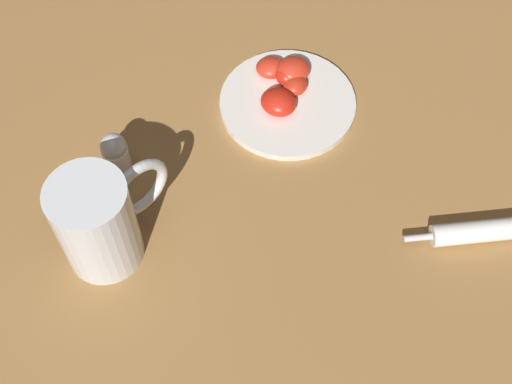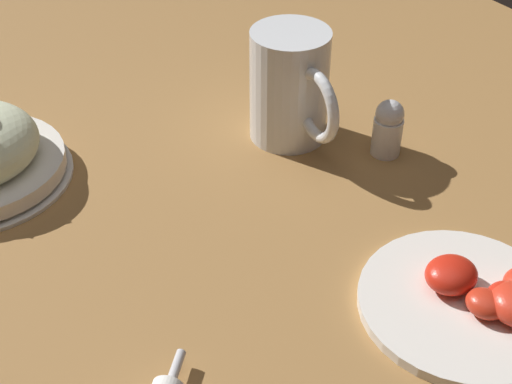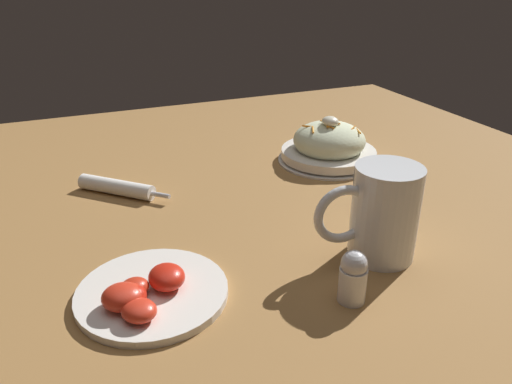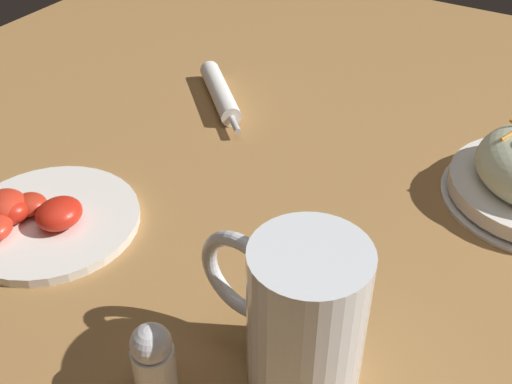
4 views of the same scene
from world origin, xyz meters
name	(u,v)px [view 1 (image 1 of 4)]	position (x,y,z in m)	size (l,w,h in m)	color
ground_plane	(275,286)	(0.00, 0.00, 0.00)	(1.43, 1.43, 0.00)	#9E703D
beer_mug	(100,226)	(-0.19, -0.09, 0.06)	(0.09, 0.16, 0.14)	white
napkin_roll	(489,231)	(0.16, 0.22, 0.01)	(0.14, 0.15, 0.03)	white
tomato_plate	(286,95)	(-0.17, 0.24, 0.01)	(0.19, 0.19, 0.04)	white
salt_shaker	(118,152)	(-0.27, 0.00, 0.04)	(0.04, 0.04, 0.07)	white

